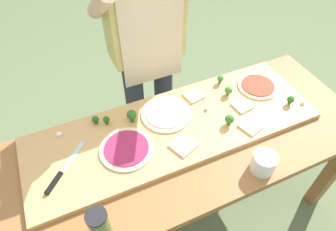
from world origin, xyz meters
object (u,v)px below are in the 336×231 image
at_px(broccoli_floret_front_left, 220,79).
at_px(flour_cup, 263,163).
at_px(cheese_crumble_a, 207,109).
at_px(prep_table, 190,152).
at_px(pizza_slice_far_left, 194,96).
at_px(broccoli_floret_back_left, 106,120).
at_px(pizza_whole_beet_magenta, 127,149).
at_px(broccoli_floret_center_right, 229,119).
at_px(broccoli_floret_back_mid, 132,115).
at_px(broccoli_floret_front_mid, 291,100).
at_px(broccoli_floret_center_left, 228,90).
at_px(pizza_slice_center, 183,145).
at_px(broccoli_floret_front_right, 95,120).
at_px(sauce_jar, 99,225).
at_px(cheese_crumble_c, 60,135).
at_px(chefs_knife, 61,174).
at_px(pizza_whole_cheese_artichoke, 166,114).
at_px(pizza_slice_near_right, 242,106).
at_px(cook_center, 146,39).
at_px(pizza_slice_near_left, 250,126).
at_px(cheese_crumble_b, 303,102).
at_px(pizza_whole_tomato_red, 258,86).

relative_size(broccoli_floret_front_left, flour_cup, 0.49).
bearing_deg(cheese_crumble_a, prep_table, -141.36).
bearing_deg(pizza_slice_far_left, cheese_crumble_a, -82.08).
bearing_deg(broccoli_floret_front_left, broccoli_floret_back_left, -177.09).
height_order(pizza_whole_beet_magenta, flour_cup, flour_cup).
bearing_deg(broccoli_floret_center_right, pizza_slice_far_left, 105.21).
xyz_separation_m(broccoli_floret_back_mid, broccoli_floret_front_mid, (0.80, -0.23, -0.01)).
relative_size(prep_table, cheese_crumble_a, 110.36).
height_order(pizza_slice_far_left, broccoli_floret_center_left, broccoli_floret_center_left).
distance_m(pizza_slice_center, broccoli_floret_front_mid, 0.63).
bearing_deg(broccoli_floret_front_right, sauce_jar, -102.77).
xyz_separation_m(pizza_slice_far_left, cheese_crumble_c, (-0.71, 0.02, 0.00)).
xyz_separation_m(pizza_whole_beet_magenta, broccoli_floret_back_mid, (0.08, 0.15, 0.04)).
bearing_deg(cheese_crumble_a, broccoli_floret_back_left, 166.58).
distance_m(chefs_knife, pizza_whole_cheese_artichoke, 0.57).
bearing_deg(pizza_slice_near_right, broccoli_floret_center_right, -149.83).
bearing_deg(pizza_whole_cheese_artichoke, pizza_slice_far_left, 17.98).
bearing_deg(broccoli_floret_back_left, sauce_jar, -108.46).
height_order(broccoli_floret_front_right, cook_center, cook_center).
distance_m(pizza_slice_center, cheese_crumble_a, 0.27).
bearing_deg(broccoli_floret_front_mid, prep_table, 178.17).
xyz_separation_m(pizza_slice_far_left, broccoli_floret_front_mid, (0.44, -0.26, 0.02)).
distance_m(pizza_whole_cheese_artichoke, pizza_whole_beet_magenta, 0.28).
distance_m(broccoli_floret_front_left, sauce_jar, 1.00).
bearing_deg(flour_cup, pizza_slice_far_left, 98.45).
xyz_separation_m(pizza_slice_near_left, broccoli_floret_back_mid, (-0.52, 0.27, 0.04)).
distance_m(pizza_whole_cheese_artichoke, sauce_jar, 0.64).
bearing_deg(cheese_crumble_b, broccoli_floret_front_left, 134.50).
bearing_deg(broccoli_floret_front_right, broccoli_floret_back_mid, -19.81).
relative_size(pizza_whole_cheese_artichoke, flour_cup, 2.39).
height_order(broccoli_floret_front_mid, cheese_crumble_c, broccoli_floret_front_mid).
height_order(pizza_slice_near_left, broccoli_floret_front_right, broccoli_floret_front_right).
height_order(prep_table, pizza_whole_tomato_red, pizza_whole_tomato_red).
bearing_deg(flour_cup, chefs_knife, 158.85).
distance_m(chefs_knife, pizza_slice_near_right, 0.94).
bearing_deg(sauce_jar, broccoli_floret_back_left, 71.54).
bearing_deg(pizza_whole_cheese_artichoke, pizza_slice_center, -92.44).
bearing_deg(broccoli_floret_front_right, flour_cup, -41.83).
xyz_separation_m(prep_table, pizza_whole_cheese_artichoke, (-0.05, 0.18, 0.14)).
xyz_separation_m(cheese_crumble_a, cook_center, (-0.15, 0.44, 0.20)).
relative_size(broccoli_floret_back_left, broccoli_floret_front_right, 1.06).
bearing_deg(sauce_jar, cheese_crumble_b, 10.73).
bearing_deg(pizza_slice_center, pizza_slice_far_left, 54.19).
bearing_deg(broccoli_floret_center_right, cook_center, 109.59).
bearing_deg(broccoli_floret_front_right, prep_table, -34.22).
distance_m(pizza_whole_beet_magenta, cheese_crumble_b, 0.95).
relative_size(broccoli_floret_back_mid, broccoli_floret_front_mid, 1.38).
height_order(pizza_slice_near_left, pizza_slice_near_right, same).
height_order(broccoli_floret_back_mid, sauce_jar, sauce_jar).
xyz_separation_m(chefs_knife, broccoli_floret_center_right, (0.81, -0.05, 0.03)).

